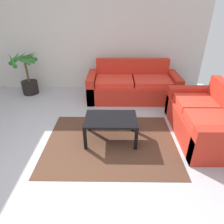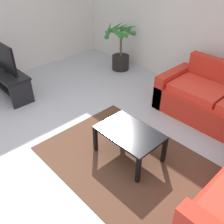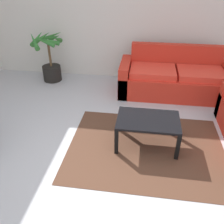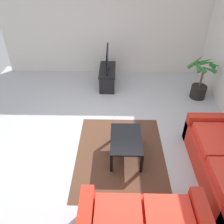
# 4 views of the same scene
# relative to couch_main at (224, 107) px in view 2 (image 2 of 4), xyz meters

# --- Properties ---
(ground_plane) EXTENTS (6.60, 6.60, 0.00)m
(ground_plane) POSITION_rel_couch_main_xyz_m (-1.14, -2.28, -0.30)
(ground_plane) COLOR #B2B2B7
(wall_back) EXTENTS (6.00, 0.06, 2.70)m
(wall_back) POSITION_rel_couch_main_xyz_m (-1.14, 0.72, 1.05)
(wall_back) COLOR silver
(wall_back) RESTS_ON ground
(couch_main) EXTENTS (2.16, 0.90, 0.90)m
(couch_main) POSITION_rel_couch_main_xyz_m (0.00, 0.00, 0.00)
(couch_main) COLOR red
(couch_main) RESTS_ON ground
(tv_stand) EXTENTS (1.10, 0.45, 0.49)m
(tv_stand) POSITION_rel_couch_main_xyz_m (-3.28, -2.16, 0.02)
(tv_stand) COLOR black
(tv_stand) RESTS_ON ground
(tv) EXTENTS (0.97, 0.10, 0.58)m
(tv) POSITION_rel_couch_main_xyz_m (-3.28, -2.16, 0.50)
(tv) COLOR black
(tv) RESTS_ON tv_stand
(coffee_table) EXTENTS (0.86, 0.58, 0.43)m
(coffee_table) POSITION_rel_couch_main_xyz_m (-0.50, -1.71, 0.07)
(coffee_table) COLOR black
(coffee_table) RESTS_ON ground
(area_rug) EXTENTS (2.20, 1.70, 0.01)m
(area_rug) POSITION_rel_couch_main_xyz_m (-0.50, -1.81, -0.30)
(area_rug) COLOR #513323
(area_rug) RESTS_ON ground
(potted_palm) EXTENTS (0.72, 0.72, 1.06)m
(potted_palm) POSITION_rel_couch_main_xyz_m (-2.66, 0.27, 0.17)
(potted_palm) COLOR black
(potted_palm) RESTS_ON ground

